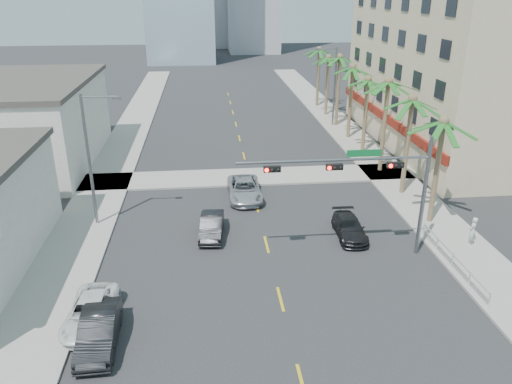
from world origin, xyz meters
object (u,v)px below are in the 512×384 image
car_parked_far (91,312)px  car_lane_left (212,226)px  pedestrian (472,231)px  car_lane_right (349,228)px  car_lane_center (245,189)px  traffic_signal_mast (372,178)px  car_parked_mid (99,331)px

car_parked_far → car_lane_left: (5.98, 8.66, 0.04)m
car_parked_far → pedestrian: pedestrian is taller
car_lane_right → pedestrian: 7.52m
car_lane_center → car_lane_left: bearing=-114.0°
traffic_signal_mast → car_lane_left: (-9.20, 3.67, -4.38)m
traffic_signal_mast → pedestrian: 8.01m
traffic_signal_mast → car_parked_mid: traffic_signal_mast is taller
pedestrian → car_lane_center: bearing=-74.6°
car_parked_far → car_lane_left: size_ratio=1.12×
car_lane_left → car_lane_right: size_ratio=0.96×
car_lane_center → pedestrian: 16.29m
car_parked_mid → car_lane_left: bearing=61.3°
traffic_signal_mast → car_parked_mid: 16.52m
car_parked_mid → car_lane_center: car_parked_mid is taller
car_parked_far → car_lane_left: 10.53m
car_parked_mid → pedestrian: 22.59m
traffic_signal_mast → car_lane_center: traffic_signal_mast is taller
car_parked_mid → car_lane_left: (5.28, 10.33, -0.07)m
car_parked_mid → car_lane_center: bearing=62.4°
car_parked_mid → pedestrian: size_ratio=2.46×
car_lane_center → car_lane_right: car_lane_center is taller
car_lane_center → pedestrian: (13.48, -9.14, 0.33)m
car_parked_far → car_lane_right: car_parked_far is taller
traffic_signal_mast → pedestrian: bearing=4.2°
car_parked_far → car_lane_center: (8.63, 14.65, 0.10)m
traffic_signal_mast → car_parked_mid: (-14.49, -6.66, -4.32)m
car_lane_left → car_parked_far: bearing=-119.6°
traffic_signal_mast → car_lane_right: traffic_signal_mast is taller
car_parked_mid → car_lane_left: 11.60m
car_parked_mid → car_lane_left: car_parked_mid is taller
car_parked_mid → car_lane_right: car_parked_mid is taller
car_parked_mid → car_lane_center: (7.93, 16.32, -0.01)m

